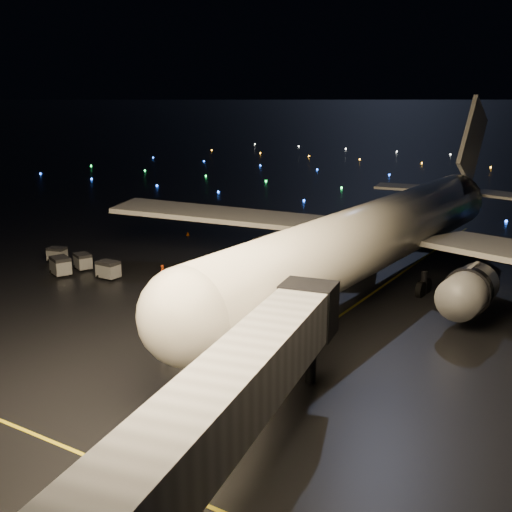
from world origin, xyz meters
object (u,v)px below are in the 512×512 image
(crew_c, at_px, (163,274))
(baggage_cart_0, at_px, (108,270))
(belt_loader, at_px, (197,340))
(baggage_cart_3, at_px, (57,255))
(pushback_tug, at_px, (175,432))
(baggage_cart_1, at_px, (83,262))
(baggage_cart_2, at_px, (61,266))
(airliner, at_px, (391,194))

(crew_c, relative_size, baggage_cart_0, 0.87)
(crew_c, bearing_deg, belt_loader, 27.84)
(baggage_cart_3, bearing_deg, pushback_tug, -49.19)
(belt_loader, xyz_separation_m, baggage_cart_1, (-24.03, 12.52, -0.96))
(pushback_tug, bearing_deg, baggage_cart_3, 150.59)
(crew_c, xyz_separation_m, baggage_cart_3, (-14.50, -0.03, -0.12))
(baggage_cart_1, bearing_deg, pushback_tug, -11.79)
(belt_loader, height_order, baggage_cart_2, belt_loader)
(airliner, bearing_deg, crew_c, -145.02)
(baggage_cart_0, relative_size, baggage_cart_1, 1.06)
(belt_loader, relative_size, baggage_cart_3, 4.03)
(crew_c, height_order, baggage_cart_2, baggage_cart_2)
(crew_c, bearing_deg, pushback_tug, 22.24)
(baggage_cart_1, bearing_deg, baggage_cart_0, 11.77)
(baggage_cart_2, bearing_deg, airliner, 50.57)
(crew_c, relative_size, baggage_cart_1, 0.93)
(baggage_cart_2, bearing_deg, pushback_tug, -9.40)
(baggage_cart_1, xyz_separation_m, baggage_cart_2, (-0.28, -2.65, 0.10))
(baggage_cart_3, bearing_deg, belt_loader, -40.85)
(pushback_tug, relative_size, baggage_cart_0, 2.09)
(baggage_cart_0, bearing_deg, airliner, 30.09)
(airliner, distance_m, pushback_tug, 34.35)
(baggage_cart_3, bearing_deg, airliner, 3.23)
(belt_loader, xyz_separation_m, baggage_cart_2, (-24.31, 9.88, -0.86))
(pushback_tug, bearing_deg, baggage_cart_2, 151.31)
(baggage_cart_1, distance_m, baggage_cart_2, 2.66)
(airliner, relative_size, baggage_cart_2, 27.59)
(pushback_tug, distance_m, baggage_cart_2, 35.09)
(airliner, relative_size, baggage_cart_3, 32.82)
(baggage_cart_0, distance_m, baggage_cart_1, 4.67)
(airliner, height_order, baggage_cart_0, airliner)
(belt_loader, bearing_deg, airliner, 89.95)
(airliner, height_order, baggage_cart_1, airliner)
(pushback_tug, bearing_deg, airliner, 96.26)
(belt_loader, relative_size, crew_c, 4.10)
(crew_c, height_order, baggage_cart_0, crew_c)
(belt_loader, distance_m, crew_c, 19.37)
(baggage_cart_0, relative_size, baggage_cart_3, 1.13)
(airliner, xyz_separation_m, belt_loader, (-3.82, -24.56, -6.74))
(baggage_cart_3, bearing_deg, baggage_cart_1, -24.56)
(airliner, distance_m, baggage_cart_0, 27.78)
(airliner, distance_m, belt_loader, 25.76)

